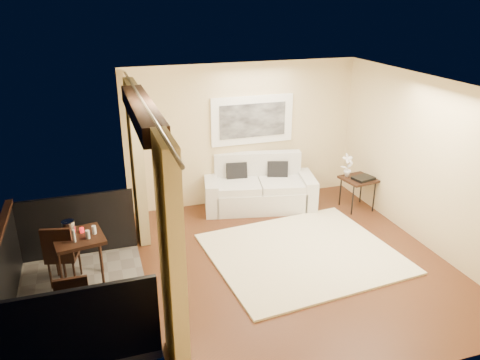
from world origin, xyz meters
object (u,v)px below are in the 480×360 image
balcony_chair_far (60,252)px  orchid (348,165)px  bistro_table (79,241)px  balcony_chair_near (74,310)px  side_table (358,181)px  sofa (259,189)px  ice_bucket (69,228)px

balcony_chair_far → orchid: bearing=-154.6°
orchid → bistro_table: orchid is taller
balcony_chair_near → side_table: bearing=25.6°
balcony_chair_far → sofa: bearing=-141.8°
side_table → balcony_chair_near: 5.60m
bistro_table → orchid: bearing=13.6°
sofa → balcony_chair_far: (-3.53, -1.67, 0.19)m
side_table → orchid: (-0.17, 0.14, 0.28)m
bistro_table → ice_bucket: 0.23m
orchid → balcony_chair_far: orchid is taller
orchid → bistro_table: 4.98m
balcony_chair_near → balcony_chair_far: bearing=98.6°
balcony_chair_far → balcony_chair_near: bearing=110.5°
bistro_table → balcony_chair_far: balcony_chair_far is taller
balcony_chair_far → bistro_table: bearing=-177.7°
side_table → balcony_chair_far: bearing=-169.5°
sofa → side_table: size_ratio=3.45×
sofa → ice_bucket: (-3.38, -1.62, 0.51)m
side_table → orchid: orchid is taller
ice_bucket → balcony_chair_near: bearing=-88.9°
side_table → ice_bucket: 5.22m
sofa → bistro_table: 3.71m
side_table → bistro_table: (-5.01, -1.03, 0.12)m
side_table → ice_bucket: size_ratio=3.21×
side_table → bistro_table: 5.12m
side_table → bistro_table: size_ratio=0.84×
balcony_chair_far → ice_bucket: size_ratio=4.69×
balcony_chair_far → ice_bucket: bearing=-150.8°
orchid → side_table: bearing=-38.8°
sofa → balcony_chair_far: size_ratio=2.36×
side_table → balcony_chair_far: balcony_chair_far is taller
sofa → side_table: 1.88m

